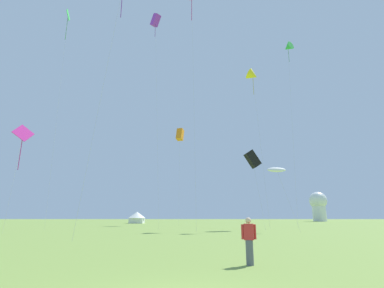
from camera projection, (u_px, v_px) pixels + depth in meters
name	position (u px, v px, depth m)	size (l,w,h in m)	color
kite_green_diamond	(68.00, 19.00, 52.12)	(1.79, 3.37, 38.83)	green
kite_orange_box	(180.00, 135.00, 66.77)	(1.95, 3.11, 21.79)	orange
kite_purple_box	(156.00, 21.00, 51.46)	(2.80, 2.12, 37.20)	purple
kite_magenta_diamond	(23.00, 135.00, 35.17)	(1.77, 2.56, 12.94)	#E02DA3
kite_green_delta	(288.00, 48.00, 54.68)	(2.81, 2.77, 34.08)	green
kite_yellow_delta	(253.00, 75.00, 50.50)	(2.76, 3.36, 27.19)	yellow
kite_black_box	(252.00, 159.00, 41.88)	(2.50, 3.08, 11.26)	black
kite_white_parafoil	(277.00, 170.00, 35.52)	(2.97, 2.37, 7.83)	white
person_spectator	(249.00, 241.00, 10.85)	(0.57, 0.31, 1.73)	#565B66
festival_tent_right	(137.00, 217.00, 76.36)	(4.59, 4.59, 2.98)	white
observatory_dome	(318.00, 205.00, 107.35)	(6.40, 6.40, 10.80)	white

